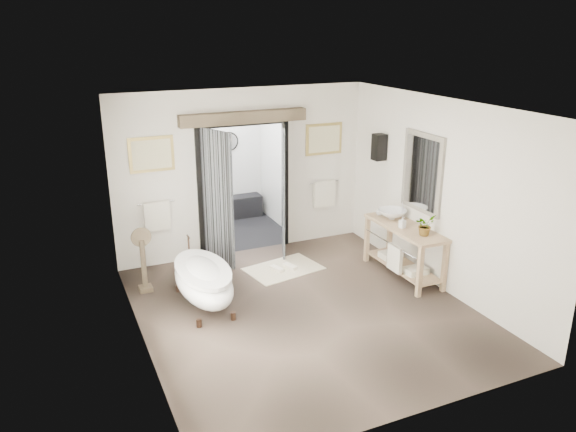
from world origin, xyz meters
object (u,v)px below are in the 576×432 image
(clawfoot_tub, at_px, (203,280))
(basin, at_px, (392,214))
(rug, at_px, (283,269))
(vanity, at_px, (403,247))

(clawfoot_tub, distance_m, basin, 3.28)
(clawfoot_tub, height_order, rug, clawfoot_tub)
(rug, bearing_deg, basin, -20.27)
(basin, bearing_deg, rug, 137.09)
(clawfoot_tub, height_order, vanity, vanity)
(vanity, distance_m, basin, 0.58)
(clawfoot_tub, xyz_separation_m, vanity, (3.21, -0.33, 0.11))
(vanity, bearing_deg, basin, 86.29)
(clawfoot_tub, xyz_separation_m, basin, (3.24, 0.06, 0.53))
(vanity, distance_m, rug, 2.00)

